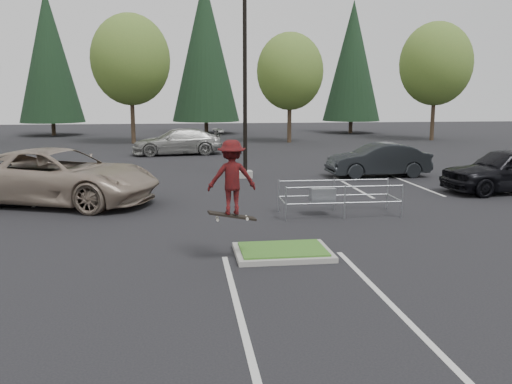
{
  "coord_description": "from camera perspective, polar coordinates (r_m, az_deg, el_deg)",
  "views": [
    {
      "loc": [
        -2.22,
        -11.9,
        3.65
      ],
      "look_at": [
        -0.42,
        1.5,
        1.22
      ],
      "focal_mm": 38.0,
      "sensor_mm": 36.0,
      "label": 1
    }
  ],
  "objects": [
    {
      "name": "light_pole",
      "position": [
        24.07,
        -1.18,
        12.33
      ],
      "size": [
        0.7,
        0.6,
        10.12
      ],
      "color": "#9F9B94",
      "rests_on": "ground"
    },
    {
      "name": "conif_c",
      "position": [
        53.99,
        10.13,
        13.41
      ],
      "size": [
        5.5,
        5.5,
        12.5
      ],
      "color": "#38281C",
      "rests_on": "ground"
    },
    {
      "name": "car_r_charc",
      "position": [
        25.14,
        12.73,
        3.3
      ],
      "size": [
        4.62,
        1.73,
        1.51
      ],
      "primitive_type": "imported",
      "rotation": [
        0.0,
        0.0,
        4.74
      ],
      "color": "black",
      "rests_on": "ground"
    },
    {
      "name": "decid_b",
      "position": [
        42.67,
        -13.08,
        13.13
      ],
      "size": [
        5.89,
        5.89,
        9.64
      ],
      "color": "#38281C",
      "rests_on": "ground"
    },
    {
      "name": "car_l_tan",
      "position": [
        19.56,
        -20.21,
        1.58
      ],
      "size": [
        7.43,
        5.33,
        1.88
      ],
      "primitive_type": "imported",
      "rotation": [
        0.0,
        0.0,
        1.2
      ],
      "color": "gray",
      "rests_on": "ground"
    },
    {
      "name": "grass_median",
      "position": [
        12.62,
        2.83,
        -6.28
      ],
      "size": [
        2.2,
        1.6,
        0.16
      ],
      "color": "#9F9B94",
      "rests_on": "ground"
    },
    {
      "name": "car_far_silver",
      "position": [
        34.02,
        -8.21,
        5.27
      ],
      "size": [
        5.77,
        2.89,
        1.61
      ],
      "primitive_type": "imported",
      "rotation": [
        0.0,
        0.0,
        4.83
      ],
      "color": "#969692",
      "rests_on": "ground"
    },
    {
      "name": "skateboarder",
      "position": [
        11.74,
        -2.57,
        1.51
      ],
      "size": [
        1.07,
        0.64,
        1.79
      ],
      "rotation": [
        0.0,
        0.0,
        3.17
      ],
      "color": "black",
      "rests_on": "ground"
    },
    {
      "name": "conif_a",
      "position": [
        53.33,
        -20.97,
        13.22
      ],
      "size": [
        5.72,
        5.72,
        13.0
      ],
      "color": "#38281C",
      "rests_on": "ground"
    },
    {
      "name": "cart_corral",
      "position": [
        16.75,
        7.4,
        -0.26
      ],
      "size": [
        3.63,
        1.35,
        1.02
      ],
      "rotation": [
        0.0,
        0.0,
        -0.01
      ],
      "color": "#94989C",
      "rests_on": "ground"
    },
    {
      "name": "ground",
      "position": [
        12.64,
        2.82,
        -6.62
      ],
      "size": [
        120.0,
        120.0,
        0.0
      ],
      "primitive_type": "plane",
      "color": "black",
      "rests_on": "ground"
    },
    {
      "name": "decid_d",
      "position": [
        46.87,
        18.35,
        12.43
      ],
      "size": [
        5.76,
        5.76,
        9.43
      ],
      "color": "#38281C",
      "rests_on": "ground"
    },
    {
      "name": "decid_c",
      "position": [
        42.56,
        3.57,
        12.31
      ],
      "size": [
        5.12,
        5.12,
        8.38
      ],
      "color": "#38281C",
      "rests_on": "ground"
    },
    {
      "name": "conif_b",
      "position": [
        52.61,
        -5.38,
        14.7
      ],
      "size": [
        6.38,
        6.38,
        14.5
      ],
      "color": "#38281C",
      "rests_on": "ground"
    },
    {
      "name": "stall_lines",
      "position": [
        18.31,
        -4.78,
        -1.35
      ],
      "size": [
        22.62,
        17.6,
        0.01
      ],
      "color": "beige",
      "rests_on": "ground"
    },
    {
      "name": "car_r_black",
      "position": [
        22.68,
        25.06,
        2.14
      ],
      "size": [
        5.21,
        2.52,
        1.71
      ],
      "primitive_type": "imported",
      "rotation": [
        0.0,
        0.0,
        4.81
      ],
      "color": "black",
      "rests_on": "ground"
    }
  ]
}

